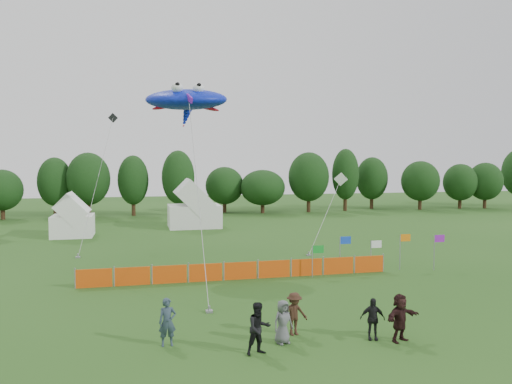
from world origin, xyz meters
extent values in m
plane|color=#234C16|center=(0.00, 0.00, 0.00)|extent=(160.00, 160.00, 0.00)
cylinder|color=#382314|center=(-21.24, 44.50, 0.96)|extent=(0.50, 0.50, 1.91)
ellipsoid|color=black|center=(-21.24, 44.50, 3.45)|extent=(4.61, 4.61, 4.30)
cylinder|color=#382314|center=(-15.73, 46.21, 1.19)|extent=(0.50, 0.50, 2.38)
ellipsoid|color=black|center=(-15.73, 46.21, 4.30)|extent=(4.09, 4.09, 5.35)
cylinder|color=#382314|center=(-11.75, 45.39, 1.29)|extent=(0.50, 0.50, 2.57)
ellipsoid|color=black|center=(-11.75, 45.39, 4.64)|extent=(5.20, 5.20, 5.79)
cylinder|color=#382314|center=(-6.44, 45.32, 1.23)|extent=(0.50, 0.50, 2.46)
ellipsoid|color=black|center=(-6.44, 45.32, 4.45)|extent=(3.78, 3.78, 5.55)
cylinder|color=#382314|center=(-0.99, 43.92, 1.33)|extent=(0.50, 0.50, 2.66)
ellipsoid|color=black|center=(-0.99, 43.92, 4.81)|extent=(4.05, 4.05, 5.99)
cylinder|color=#382314|center=(5.28, 46.53, 0.99)|extent=(0.50, 0.50, 1.98)
ellipsoid|color=black|center=(5.28, 46.53, 3.58)|extent=(5.06, 5.06, 4.46)
cylinder|color=#382314|center=(9.99, 44.56, 0.93)|extent=(0.50, 0.50, 1.86)
ellipsoid|color=black|center=(9.99, 44.56, 3.35)|extent=(5.86, 5.86, 4.18)
cylinder|color=#382314|center=(16.28, 44.38, 1.31)|extent=(0.50, 0.50, 2.62)
ellipsoid|color=black|center=(16.28, 44.38, 4.73)|extent=(5.41, 5.41, 5.89)
cylinder|color=#382314|center=(21.78, 44.99, 1.39)|extent=(0.50, 0.50, 2.78)
ellipsoid|color=black|center=(21.78, 44.99, 5.02)|extent=(3.67, 3.67, 6.26)
cylinder|color=#382314|center=(26.67, 46.88, 1.21)|extent=(0.50, 0.50, 2.42)
ellipsoid|color=black|center=(26.67, 46.88, 4.36)|extent=(4.46, 4.46, 5.44)
cylinder|color=#382314|center=(32.69, 44.13, 1.12)|extent=(0.50, 0.50, 2.24)
ellipsoid|color=black|center=(32.69, 44.13, 4.04)|extent=(5.26, 5.26, 5.03)
cylinder|color=#382314|center=(39.09, 44.15, 1.05)|extent=(0.50, 0.50, 2.10)
ellipsoid|color=black|center=(39.09, 44.15, 3.80)|extent=(4.74, 4.74, 4.73)
cylinder|color=#382314|center=(42.84, 43.69, 1.08)|extent=(0.50, 0.50, 2.16)
ellipsoid|color=black|center=(42.84, 43.69, 3.91)|extent=(4.88, 4.88, 4.87)
cube|color=white|center=(-11.60, 28.69, 0.97)|extent=(3.52, 3.52, 1.94)
cube|color=white|center=(-0.26, 32.56, 1.15)|extent=(5.22, 4.17, 2.30)
cube|color=#D4480B|center=(-8.19, 9.12, 0.50)|extent=(1.90, 0.06, 1.00)
cube|color=#D4480B|center=(-6.19, 9.12, 0.50)|extent=(1.90, 0.06, 1.00)
cube|color=#D4480B|center=(-4.19, 9.12, 0.50)|extent=(1.90, 0.06, 1.00)
cube|color=#D4480B|center=(-2.19, 9.12, 0.50)|extent=(1.90, 0.06, 1.00)
cube|color=#D4480B|center=(-0.19, 9.12, 0.50)|extent=(1.90, 0.06, 1.00)
cube|color=#D4480B|center=(1.81, 9.12, 0.50)|extent=(1.90, 0.06, 1.00)
cube|color=#D4480B|center=(3.81, 9.12, 0.50)|extent=(1.90, 0.06, 1.00)
cube|color=#D4480B|center=(5.81, 9.12, 0.50)|extent=(1.90, 0.06, 1.00)
cube|color=#D4480B|center=(7.81, 9.12, 0.50)|extent=(1.90, 0.06, 1.00)
cylinder|color=gray|center=(4.00, 8.66, 0.93)|extent=(0.06, 0.06, 1.86)
cube|color=#148C26|center=(4.35, 8.66, 1.63)|extent=(0.70, 0.02, 0.45)
cylinder|color=gray|center=(6.00, 9.34, 1.11)|extent=(0.06, 0.06, 2.22)
cube|color=blue|center=(6.35, 9.34, 1.99)|extent=(0.70, 0.02, 0.45)
cylinder|color=gray|center=(8.00, 9.26, 0.95)|extent=(0.06, 0.06, 1.91)
cube|color=white|center=(8.35, 9.26, 1.68)|extent=(0.70, 0.02, 0.45)
cylinder|color=gray|center=(10.00, 9.32, 1.11)|extent=(0.06, 0.06, 2.23)
cube|color=orange|center=(10.35, 9.32, 2.00)|extent=(0.70, 0.02, 0.45)
cylinder|color=gray|center=(12.00, 8.73, 1.10)|extent=(0.06, 0.06, 2.20)
cube|color=purple|center=(12.35, 8.73, 1.97)|extent=(0.70, 0.02, 0.45)
imported|color=#2C3C49|center=(-4.83, -0.37, 0.88)|extent=(0.67, 0.46, 1.76)
imported|color=black|center=(-1.77, -1.92, 0.92)|extent=(1.02, 0.87, 1.84)
imported|color=#362015|center=(0.03, -0.35, 0.84)|extent=(1.17, 0.79, 1.67)
imported|color=black|center=(2.76, -1.50, 0.80)|extent=(1.00, 0.62, 1.59)
imported|color=#57585D|center=(-0.65, -1.11, 0.81)|extent=(0.91, 0.72, 1.62)
imported|color=black|center=(3.68, -1.92, 0.90)|extent=(1.75, 1.12, 1.81)
ellipsoid|color=#1025E2|center=(-2.62, 15.15, 10.87)|extent=(6.34, 5.41, 1.91)
sphere|color=white|center=(-3.30, 13.97, 11.46)|extent=(0.76, 0.76, 0.76)
sphere|color=white|center=(-1.93, 13.97, 11.46)|extent=(0.76, 0.76, 0.76)
ellipsoid|color=red|center=(-4.07, 15.33, 10.37)|extent=(1.60, 0.70, 0.25)
ellipsoid|color=red|center=(-1.16, 15.33, 10.37)|extent=(1.60, 0.70, 0.25)
cube|color=purple|center=(-2.62, 13.06, 10.69)|extent=(0.37, 0.96, 0.70)
cylinder|color=#A5A5A5|center=(-2.70, 8.32, 5.28)|extent=(0.20, 10.09, 10.59)
cube|color=gray|center=(-2.79, 3.29, 0.05)|extent=(0.30, 0.30, 0.10)
cube|color=white|center=(12.22, 24.00, 5.13)|extent=(1.25, 0.35, 1.25)
cylinder|color=#A5A5A5|center=(9.11, 19.50, 2.57)|extent=(6.25, 9.02, 5.16)
cube|color=gray|center=(6.00, 15.00, 0.05)|extent=(0.30, 0.30, 0.10)
cube|color=black|center=(-7.83, 25.82, 10.46)|extent=(0.84, 0.24, 0.84)
cylinder|color=#A5A5A5|center=(-8.92, 21.91, 5.23)|extent=(2.20, 7.85, 10.48)
cube|color=gray|center=(-10.00, 18.00, 0.05)|extent=(0.30, 0.30, 0.10)
camera|label=1|loc=(-5.79, -18.52, 6.74)|focal=35.00mm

